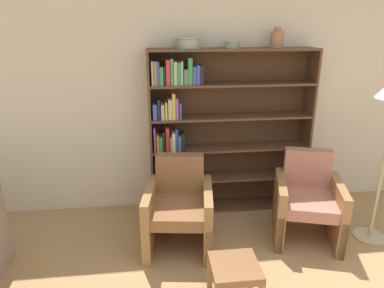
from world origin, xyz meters
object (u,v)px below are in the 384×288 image
Objects in this scene: vase_tall at (277,39)px; bowl_slate at (232,44)px; armchair_leather at (179,208)px; armchair_cushioned at (307,201)px; bowl_cream at (189,42)px; footstool at (235,271)px; bookshelf at (214,134)px.

bowl_slate is at bearing 180.00° from vase_tall.
vase_tall reaches higher than armchair_leather.
vase_tall reaches higher than armchair_cushioned.
armchair_cushioned is (0.69, -0.68, -1.52)m from bowl_slate.
armchair_leather is at bearing 16.51° from armchair_cushioned.
vase_tall reaches higher than bowl_cream.
bowl_cream is at bearing -180.00° from vase_tall.
bowl_slate reaches higher than footstool.
bookshelf is at bearing 178.78° from vase_tall.
armchair_leather is 1.00× the size of armchair_cushioned.
bowl_cream is at bearing -180.00° from bowl_slate.
footstool is (-0.96, -0.84, -0.10)m from armchair_cushioned.
footstool is at bearing -93.62° from bookshelf.
footstool is at bearing -82.83° from bowl_cream.
bowl_slate is 1.80m from armchair_cushioned.
armchair_leather is at bearing -104.20° from bowl_cream.
bowl_slate is at bearing -28.03° from armchair_cushioned.
bookshelf is at bearing 86.38° from footstool.
bookshelf is 1.05m from bowl_cream.
vase_tall is at bearing 0.00° from bowl_slate.
bowl_slate is 0.19× the size of armchair_cushioned.
armchair_cushioned is (0.21, -0.68, -1.57)m from vase_tall.
vase_tall is 2.04m from armchair_leather.
footstool is (-0.75, -1.52, -1.67)m from vase_tall.
bowl_cream is 2.24m from footstool.
bowl_cream is 0.94m from vase_tall.
armchair_leather is 0.92m from footstool.
armchair_leather is (-0.17, -0.68, -1.54)m from bowl_cream.
footstool is (0.36, -0.84, -0.10)m from armchair_leather.
bowl_slate is at bearing 0.00° from bowl_cream.
armchair_cushioned is at bearing 41.23° from footstool.
bookshelf is 2.14× the size of armchair_cushioned.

